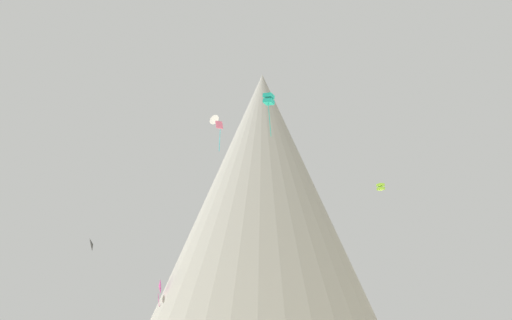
{
  "coord_description": "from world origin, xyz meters",
  "views": [
    {
      "loc": [
        7.45,
        -30.11,
        2.3
      ],
      "look_at": [
        0.73,
        37.56,
        24.6
      ],
      "focal_mm": 33.69,
      "sensor_mm": 36.0,
      "label": 1
    }
  ],
  "objects_px": {
    "kite_magenta_low": "(160,286)",
    "kite_black_low": "(92,244)",
    "kite_rainbow_mid": "(219,128)",
    "kite_teal_high": "(269,99)",
    "kite_white_high": "(215,120)",
    "kite_lime_mid": "(381,187)",
    "rock_massif": "(255,201)"
  },
  "relations": [
    {
      "from": "kite_magenta_low",
      "to": "kite_black_low",
      "type": "xyz_separation_m",
      "value": [
        -4.12,
        -21.55,
        4.76
      ]
    },
    {
      "from": "kite_rainbow_mid",
      "to": "kite_teal_high",
      "type": "bearing_deg",
      "value": 163.32
    },
    {
      "from": "kite_magenta_low",
      "to": "kite_black_low",
      "type": "height_order",
      "value": "kite_black_low"
    },
    {
      "from": "kite_white_high",
      "to": "kite_black_low",
      "type": "height_order",
      "value": "kite_white_high"
    },
    {
      "from": "kite_lime_mid",
      "to": "kite_rainbow_mid",
      "type": "xyz_separation_m",
      "value": [
        -25.26,
        -33.09,
        -0.28
      ]
    },
    {
      "from": "kite_rainbow_mid",
      "to": "kite_black_low",
      "type": "distance_m",
      "value": 27.01
    },
    {
      "from": "kite_lime_mid",
      "to": "kite_rainbow_mid",
      "type": "relative_size",
      "value": 0.37
    },
    {
      "from": "kite_teal_high",
      "to": "kite_black_low",
      "type": "xyz_separation_m",
      "value": [
        -27.39,
        15.45,
        -14.92
      ]
    },
    {
      "from": "kite_black_low",
      "to": "rock_massif",
      "type": "bearing_deg",
      "value": -57.84
    },
    {
      "from": "kite_teal_high",
      "to": "kite_rainbow_mid",
      "type": "height_order",
      "value": "kite_teal_high"
    },
    {
      "from": "kite_teal_high",
      "to": "kite_lime_mid",
      "type": "height_order",
      "value": "kite_teal_high"
    },
    {
      "from": "kite_lime_mid",
      "to": "kite_black_low",
      "type": "distance_m",
      "value": 52.48
    },
    {
      "from": "kite_white_high",
      "to": "kite_teal_high",
      "type": "bearing_deg",
      "value": 135.61
    },
    {
      "from": "kite_magenta_low",
      "to": "kite_lime_mid",
      "type": "xyz_separation_m",
      "value": [
        41.81,
        0.06,
        18.07
      ]
    },
    {
      "from": "rock_massif",
      "to": "kite_white_high",
      "type": "distance_m",
      "value": 21.79
    },
    {
      "from": "kite_black_low",
      "to": "kite_lime_mid",
      "type": "bearing_deg",
      "value": -89.89
    },
    {
      "from": "kite_rainbow_mid",
      "to": "kite_white_high",
      "type": "bearing_deg",
      "value": -63.76
    },
    {
      "from": "kite_white_high",
      "to": "kite_black_low",
      "type": "relative_size",
      "value": 1.0
    },
    {
      "from": "rock_massif",
      "to": "kite_black_low",
      "type": "bearing_deg",
      "value": -122.75
    },
    {
      "from": "kite_white_high",
      "to": "kite_rainbow_mid",
      "type": "bearing_deg",
      "value": 125.66
    },
    {
      "from": "rock_massif",
      "to": "kite_magenta_low",
      "type": "relative_size",
      "value": 10.49
    },
    {
      "from": "kite_magenta_low",
      "to": "rock_massif",
      "type": "bearing_deg",
      "value": 112.03
    },
    {
      "from": "kite_magenta_low",
      "to": "kite_rainbow_mid",
      "type": "relative_size",
      "value": 1.28
    },
    {
      "from": "kite_black_low",
      "to": "kite_white_high",
      "type": "bearing_deg",
      "value": -69.58
    },
    {
      "from": "kite_white_high",
      "to": "kite_rainbow_mid",
      "type": "height_order",
      "value": "kite_white_high"
    },
    {
      "from": "kite_lime_mid",
      "to": "kite_rainbow_mid",
      "type": "height_order",
      "value": "kite_rainbow_mid"
    },
    {
      "from": "kite_magenta_low",
      "to": "kite_rainbow_mid",
      "type": "xyz_separation_m",
      "value": [
        16.55,
        -33.03,
        17.8
      ]
    },
    {
      "from": "kite_teal_high",
      "to": "kite_black_low",
      "type": "height_order",
      "value": "kite_teal_high"
    },
    {
      "from": "kite_white_high",
      "to": "kite_lime_mid",
      "type": "height_order",
      "value": "kite_white_high"
    },
    {
      "from": "rock_massif",
      "to": "kite_lime_mid",
      "type": "xyz_separation_m",
      "value": [
        25.11,
        -10.76,
        -0.42
      ]
    },
    {
      "from": "rock_massif",
      "to": "kite_magenta_low",
      "type": "bearing_deg",
      "value": -147.06
    },
    {
      "from": "kite_teal_high",
      "to": "kite_rainbow_mid",
      "type": "distance_m",
      "value": 8.02
    }
  ]
}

